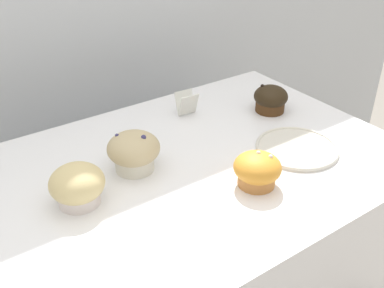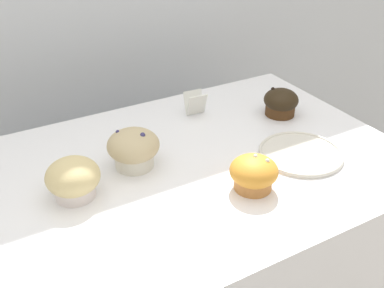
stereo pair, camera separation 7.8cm
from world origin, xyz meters
TOP-DOWN VIEW (x-y plane):
  - wall_back at (0.00, 0.60)m, footprint 3.20×0.10m
  - muffin_front_center at (-0.21, 0.01)m, footprint 0.10×0.10m
  - muffin_back_left at (0.10, -0.14)m, footprint 0.09×0.09m
  - muffin_back_right at (-0.07, 0.05)m, footprint 0.11×0.11m
  - muffin_front_left at (0.35, 0.09)m, footprint 0.09×0.09m
  - serving_plate at (0.26, -0.09)m, footprint 0.18×0.18m
  - price_card at (0.16, 0.19)m, footprint 0.05×0.05m

SIDE VIEW (x-z plane):
  - serving_plate at x=0.26m, z-range 0.89..0.90m
  - wall_back at x=0.00m, z-range 0.00..1.80m
  - price_card at x=0.16m, z-range 0.90..0.95m
  - muffin_front_left at x=0.35m, z-range 0.89..0.96m
  - muffin_back_left at x=0.10m, z-range 0.89..0.96m
  - muffin_front_center at x=-0.21m, z-range 0.89..0.97m
  - muffin_back_right at x=-0.07m, z-range 0.89..0.98m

